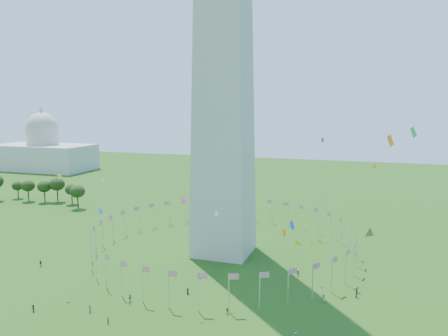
{
  "coord_description": "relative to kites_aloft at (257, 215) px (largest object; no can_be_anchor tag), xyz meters",
  "views": [
    {
      "loc": [
        41.6,
        -75.43,
        45.83
      ],
      "look_at": [
        5.05,
        35.0,
        29.15
      ],
      "focal_mm": 35.0,
      "sensor_mm": 36.0,
      "label": 1
    }
  ],
  "objects": [
    {
      "name": "flag_ring",
      "position": [
        -17.17,
        26.18,
        -15.22
      ],
      "size": [
        80.24,
        80.24,
        9.0
      ],
      "color": "silver",
      "rests_on": "ground"
    },
    {
      "name": "tree_line_west",
      "position": [
        -124.16,
        66.57,
        -14.32
      ],
      "size": [
        55.76,
        15.78,
        12.55
      ],
      "color": "#2B4517",
      "rests_on": "ground"
    },
    {
      "name": "capitol_building",
      "position": [
        -197.17,
        156.18,
        3.28
      ],
      "size": [
        70.0,
        35.0,
        46.0
      ],
      "primitive_type": null,
      "color": "beige",
      "rests_on": "ground"
    },
    {
      "name": "ground",
      "position": [
        -17.17,
        -23.82,
        -19.72
      ],
      "size": [
        600.0,
        600.0,
        0.0
      ],
      "primitive_type": "plane",
      "color": "#1E4911",
      "rests_on": "ground"
    },
    {
      "name": "kites_aloft",
      "position": [
        0.0,
        0.0,
        0.0
      ],
      "size": [
        107.09,
        77.03,
        38.59
      ],
      "color": "yellow",
      "rests_on": "ground"
    },
    {
      "name": "crowd",
      "position": [
        -11.31,
        -20.82,
        -18.83
      ],
      "size": [
        100.57,
        63.87,
        1.95
      ],
      "color": "gray",
      "rests_on": "ground"
    }
  ]
}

